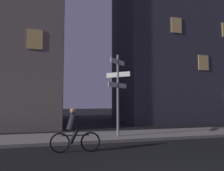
# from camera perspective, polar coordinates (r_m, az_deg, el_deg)

# --- Properties ---
(sidewalk_kerb) EXTENTS (40.00, 2.51, 0.14)m
(sidewalk_kerb) POSITION_cam_1_polar(r_m,az_deg,el_deg) (10.59, 0.96, -14.01)
(sidewalk_kerb) COLOR gray
(sidewalk_kerb) RESTS_ON ground_plane
(signpost) EXTENTS (1.25, 1.25, 4.01)m
(signpost) POSITION_cam_1_polar(r_m,az_deg,el_deg) (10.05, 1.67, -0.66)
(signpost) COLOR gray
(signpost) RESTS_ON sidewalk_kerb
(cyclist) EXTENTS (1.82, 0.35, 1.61)m
(cyclist) POSITION_cam_1_polar(r_m,az_deg,el_deg) (7.73, -10.62, -12.60)
(cyclist) COLOR black
(cyclist) RESTS_ON ground_plane
(building_right_block) EXTENTS (11.64, 7.01, 17.20)m
(building_right_block) POSITION_cam_1_polar(r_m,az_deg,el_deg) (21.44, 18.11, 14.38)
(building_right_block) COLOR #383842
(building_right_block) RESTS_ON ground_plane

